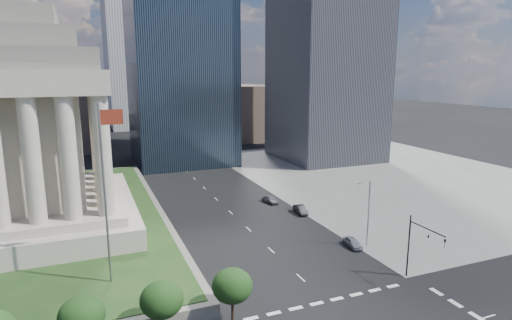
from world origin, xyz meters
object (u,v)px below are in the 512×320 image
street_lamp_north (368,210)px  parked_sedan_mid (300,210)px  flagpole (106,185)px  parked_sedan_near (353,242)px  traffic_signal_ne (420,242)px  war_memorial (3,98)px  parked_sedan_far (270,199)px

street_lamp_north → parked_sedan_mid: 17.64m
street_lamp_north → parked_sedan_mid: (-1.83, 16.83, -4.95)m
flagpole → parked_sedan_mid: (33.33, 17.83, -12.41)m
flagpole → parked_sedan_near: size_ratio=5.09×
traffic_signal_ne → street_lamp_north: 11.34m
parked_sedan_near → parked_sedan_mid: parked_sedan_mid is taller
war_memorial → parked_sedan_far: (43.00, 1.66, -20.69)m
war_memorial → flagpole: 28.16m
war_memorial → traffic_signal_ne: war_memorial is taller
flagpole → parked_sedan_far: (30.83, 25.66, -12.41)m
war_memorial → parked_sedan_near: bearing=-26.2°
war_memorial → flagpole: size_ratio=1.95×
parked_sedan_mid → parked_sedan_far: 8.22m
parked_sedan_mid → flagpole: bearing=-144.6°
street_lamp_north → parked_sedan_mid: street_lamp_north is taller
parked_sedan_near → traffic_signal_ne: bearing=-78.4°
flagpole → traffic_signal_ne: bearing=-16.7°
war_memorial → flagpole: (12.17, -24.00, -8.29)m
war_memorial → street_lamp_north: (47.33, -23.00, -15.74)m
parked_sedan_near → flagpole: bearing=-170.4°
street_lamp_north → parked_sedan_mid: bearing=96.2°
street_lamp_north → parked_sedan_far: 25.52m
parked_sedan_mid → parked_sedan_far: size_ratio=1.04×
parked_sedan_far → war_memorial: bearing=172.5°
parked_sedan_near → street_lamp_north: bearing=-12.4°
parked_sedan_near → parked_sedan_mid: (0.00, 16.19, 0.04)m
parked_sedan_near → parked_sedan_mid: 16.19m
war_memorial → parked_sedan_mid: bearing=-7.7°
traffic_signal_ne → parked_sedan_far: 36.42m
flagpole → street_lamp_north: size_ratio=2.00×
parked_sedan_mid → parked_sedan_far: parked_sedan_mid is taller
street_lamp_north → parked_sedan_near: size_ratio=2.54×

